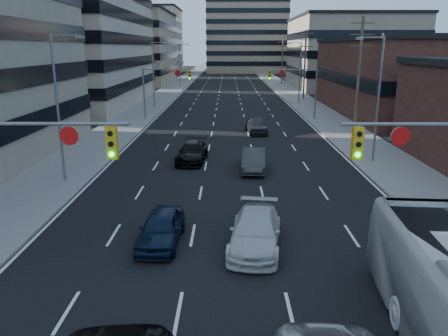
% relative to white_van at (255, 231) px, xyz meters
% --- Properties ---
extents(road_surface, '(18.00, 300.00, 0.02)m').
position_rel_white_van_xyz_m(road_surface, '(-0.96, 119.19, -0.73)').
color(road_surface, black).
rests_on(road_surface, ground).
extents(sidewalk_left, '(5.00, 300.00, 0.15)m').
position_rel_white_van_xyz_m(sidewalk_left, '(-12.46, 119.19, -0.66)').
color(sidewalk_left, slate).
rests_on(sidewalk_left, ground).
extents(sidewalk_right, '(5.00, 300.00, 0.15)m').
position_rel_white_van_xyz_m(sidewalk_right, '(10.54, 119.19, -0.66)').
color(sidewalk_right, slate).
rests_on(sidewalk_right, ground).
extents(office_left_mid, '(26.00, 34.00, 28.00)m').
position_rel_white_van_xyz_m(office_left_mid, '(-27.96, 49.19, 13.26)').
color(office_left_mid, '#ADA089').
rests_on(office_left_mid, ground).
extents(office_left_far, '(20.00, 30.00, 16.00)m').
position_rel_white_van_xyz_m(office_left_far, '(-24.96, 89.19, 7.26)').
color(office_left_far, gray).
rests_on(office_left_far, ground).
extents(storefront_right_mid, '(20.00, 30.00, 9.00)m').
position_rel_white_van_xyz_m(storefront_right_mid, '(23.04, 39.19, 3.76)').
color(storefront_right_mid, '#472119').
rests_on(storefront_right_mid, ground).
extents(office_right_far, '(22.00, 28.00, 14.00)m').
position_rel_white_van_xyz_m(office_right_far, '(24.04, 77.19, 6.26)').
color(office_right_far, gray).
rests_on(office_right_far, ground).
extents(bg_block_left, '(24.00, 24.00, 20.00)m').
position_rel_white_van_xyz_m(bg_block_left, '(-28.96, 129.19, 9.26)').
color(bg_block_left, '#ADA089').
rests_on(bg_block_left, ground).
extents(bg_block_right, '(22.00, 22.00, 12.00)m').
position_rel_white_van_xyz_m(bg_block_right, '(31.04, 119.19, 5.26)').
color(bg_block_right, gray).
rests_on(bg_block_right, ground).
extents(signal_near_left, '(6.59, 0.33, 6.00)m').
position_rel_white_van_xyz_m(signal_near_left, '(-8.42, -2.81, 3.59)').
color(signal_near_left, slate).
rests_on(signal_near_left, ground).
extents(signal_far_left, '(6.09, 0.33, 6.00)m').
position_rel_white_van_xyz_m(signal_far_left, '(-8.64, 34.19, 3.57)').
color(signal_far_left, slate).
rests_on(signal_far_left, ground).
extents(signal_far_right, '(6.09, 0.33, 6.00)m').
position_rel_white_van_xyz_m(signal_far_right, '(6.72, 34.19, 3.57)').
color(signal_far_right, slate).
rests_on(signal_far_right, ground).
extents(utility_pole_block, '(2.20, 0.28, 11.00)m').
position_rel_white_van_xyz_m(utility_pole_block, '(11.24, 25.19, 5.04)').
color(utility_pole_block, '#4C3D2D').
rests_on(utility_pole_block, ground).
extents(utility_pole_midblock, '(2.20, 0.28, 11.00)m').
position_rel_white_van_xyz_m(utility_pole_midblock, '(11.24, 55.19, 5.04)').
color(utility_pole_midblock, '#4C3D2D').
rests_on(utility_pole_midblock, ground).
extents(utility_pole_distant, '(2.20, 0.28, 11.00)m').
position_rel_white_van_xyz_m(utility_pole_distant, '(11.24, 85.19, 5.04)').
color(utility_pole_distant, '#4C3D2D').
rests_on(utility_pole_distant, ground).
extents(streetlight_left_near, '(2.03, 0.22, 9.00)m').
position_rel_white_van_xyz_m(streetlight_left_near, '(-11.30, 9.19, 4.32)').
color(streetlight_left_near, slate).
rests_on(streetlight_left_near, ground).
extents(streetlight_left_mid, '(2.03, 0.22, 9.00)m').
position_rel_white_van_xyz_m(streetlight_left_mid, '(-11.30, 44.19, 4.32)').
color(streetlight_left_mid, slate).
rests_on(streetlight_left_mid, ground).
extents(streetlight_left_far, '(2.03, 0.22, 9.00)m').
position_rel_white_van_xyz_m(streetlight_left_far, '(-11.30, 79.19, 4.32)').
color(streetlight_left_far, slate).
rests_on(streetlight_left_far, ground).
extents(streetlight_right_near, '(2.03, 0.22, 9.00)m').
position_rel_white_van_xyz_m(streetlight_right_near, '(9.38, 14.19, 4.32)').
color(streetlight_right_near, slate).
rests_on(streetlight_right_near, ground).
extents(streetlight_right_far, '(2.03, 0.22, 9.00)m').
position_rel_white_van_xyz_m(streetlight_right_far, '(9.38, 49.19, 4.32)').
color(streetlight_right_far, slate).
rests_on(streetlight_right_far, ground).
extents(white_van, '(2.70, 5.30, 1.47)m').
position_rel_white_van_xyz_m(white_van, '(0.00, 0.00, 0.00)').
color(white_van, silver).
rests_on(white_van, ground).
extents(sedan_blue, '(1.89, 4.27, 1.43)m').
position_rel_white_van_xyz_m(sedan_blue, '(-4.05, 0.38, -0.02)').
color(sedan_blue, black).
rests_on(sedan_blue, ground).
extents(sedan_grey_center, '(1.86, 4.57, 1.47)m').
position_rel_white_van_xyz_m(sedan_grey_center, '(0.61, 12.11, 0.00)').
color(sedan_grey_center, '#333336').
rests_on(sedan_grey_center, ground).
extents(sedan_black_far, '(2.33, 5.02, 1.42)m').
position_rel_white_van_xyz_m(sedan_black_far, '(-3.82, 14.48, -0.03)').
color(sedan_black_far, black).
rests_on(sedan_black_far, ground).
extents(sedan_grey_right, '(2.26, 4.73, 1.56)m').
position_rel_white_van_xyz_m(sedan_grey_right, '(1.63, 25.83, 0.04)').
color(sedan_grey_right, '#2D2D2F').
rests_on(sedan_grey_right, ground).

